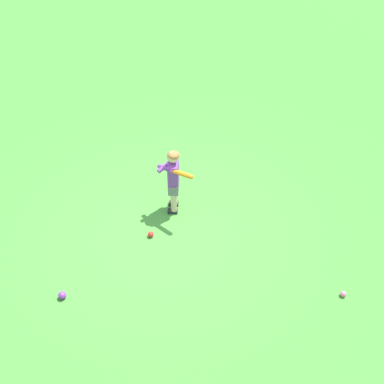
# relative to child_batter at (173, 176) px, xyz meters

# --- Properties ---
(ground_plane) EXTENTS (40.00, 40.00, 0.00)m
(ground_plane) POSITION_rel_child_batter_xyz_m (0.53, 0.08, -0.65)
(ground_plane) COLOR #479338
(child_batter) EXTENTS (0.34, 0.63, 1.08)m
(child_batter) POSITION_rel_child_batter_xyz_m (0.00, 0.00, 0.00)
(child_batter) COLOR #232328
(child_batter) RESTS_ON ground
(play_ball_center_lawn) EXTENTS (0.09, 0.09, 0.09)m
(play_ball_center_lawn) POSITION_rel_child_batter_xyz_m (0.67, -0.05, -0.61)
(play_ball_center_lawn) COLOR red
(play_ball_center_lawn) RESTS_ON ground
(play_ball_far_right) EXTENTS (0.08, 0.08, 0.08)m
(play_ball_far_right) POSITION_rel_child_batter_xyz_m (0.55, 2.68, -0.61)
(play_ball_far_right) COLOR pink
(play_ball_far_right) RESTS_ON ground
(play_ball_by_bucket) EXTENTS (0.10, 0.10, 0.10)m
(play_ball_by_bucket) POSITION_rel_child_batter_xyz_m (2.08, -0.55, -0.60)
(play_ball_by_bucket) COLOR purple
(play_ball_by_bucket) RESTS_ON ground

